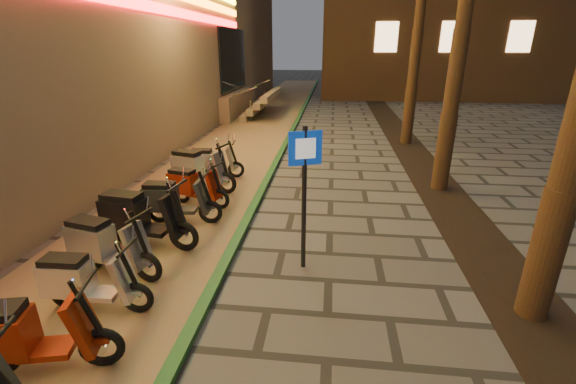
# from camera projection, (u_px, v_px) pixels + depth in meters

# --- Properties ---
(parking_strip) EXTENTS (3.40, 60.00, 0.01)m
(parking_strip) POSITION_uv_depth(u_px,v_px,m) (233.00, 152.00, 13.38)
(parking_strip) COLOR #8C7251
(parking_strip) RESTS_ON ground
(green_curb) EXTENTS (0.18, 60.00, 0.10)m
(green_curb) POSITION_uv_depth(u_px,v_px,m) (281.00, 152.00, 13.18)
(green_curb) COLOR #225B28
(green_curb) RESTS_ON ground
(planting_strip) EXTENTS (1.20, 40.00, 0.02)m
(planting_strip) POSITION_uv_depth(u_px,v_px,m) (463.00, 221.00, 8.07)
(planting_strip) COLOR black
(planting_strip) RESTS_ON ground
(pedestrian_sign) EXTENTS (0.49, 0.22, 2.36)m
(pedestrian_sign) POSITION_uv_depth(u_px,v_px,m) (305.00, 180.00, 5.89)
(pedestrian_sign) COLOR black
(pedestrian_sign) RESTS_ON ground
(scooter_5) EXTENTS (1.64, 0.78, 1.15)m
(scooter_5) POSITION_uv_depth(u_px,v_px,m) (23.00, 335.00, 4.18)
(scooter_5) COLOR black
(scooter_5) RESTS_ON ground
(scooter_6) EXTENTS (1.51, 0.53, 1.06)m
(scooter_6) POSITION_uv_depth(u_px,v_px,m) (84.00, 281.00, 5.22)
(scooter_6) COLOR black
(scooter_6) RESTS_ON ground
(scooter_7) EXTENTS (1.67, 0.78, 1.17)m
(scooter_7) POSITION_uv_depth(u_px,v_px,m) (104.00, 245.00, 6.08)
(scooter_7) COLOR black
(scooter_7) RESTS_ON ground
(scooter_8) EXTENTS (1.85, 0.72, 1.30)m
(scooter_8) POSITION_uv_depth(u_px,v_px,m) (138.00, 217.00, 6.93)
(scooter_8) COLOR black
(scooter_8) RESTS_ON ground
(scooter_9) EXTENTS (1.61, 0.56, 1.13)m
(scooter_9) POSITION_uv_depth(u_px,v_px,m) (173.00, 200.00, 7.87)
(scooter_9) COLOR black
(scooter_9) RESTS_ON ground
(scooter_10) EXTENTS (1.52, 0.75, 1.07)m
(scooter_10) POSITION_uv_depth(u_px,v_px,m) (192.00, 185.00, 8.79)
(scooter_10) COLOR black
(scooter_10) RESTS_ON ground
(scooter_11) EXTENTS (1.79, 0.94, 1.27)m
(scooter_11) POSITION_uv_depth(u_px,v_px,m) (197.00, 168.00, 9.75)
(scooter_11) COLOR black
(scooter_11) RESTS_ON ground
(scooter_12) EXTENTS (1.51, 0.57, 1.06)m
(scooter_12) POSITION_uv_depth(u_px,v_px,m) (210.00, 162.00, 10.64)
(scooter_12) COLOR black
(scooter_12) RESTS_ON ground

